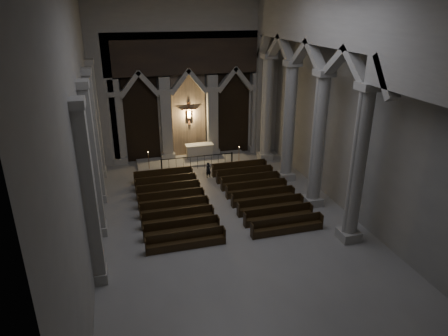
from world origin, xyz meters
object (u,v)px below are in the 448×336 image
candle_stand_left (149,166)px  worshipper (209,170)px  pews (217,200)px  candle_stand_right (239,159)px  altar_rail (197,160)px  altar (199,151)px

candle_stand_left → worshipper: candle_stand_left is taller
candle_stand_left → pews: size_ratio=0.16×
candle_stand_left → worshipper: bearing=-31.3°
worshipper → candle_stand_right: bearing=17.9°
candle_stand_right → worshipper: size_ratio=1.28×
candle_stand_left → candle_stand_right: (6.69, -0.48, -0.02)m
altar_rail → worshipper: bearing=-76.3°
altar → worshipper: size_ratio=1.93×
altar_rail → candle_stand_left: bearing=169.5°
candle_stand_right → pews: bearing=-118.5°
altar → pews: 7.83m
altar_rail → candle_stand_left: size_ratio=3.63×
altar_rail → pews: bearing=-90.0°
worshipper → candle_stand_left: bearing=132.8°
candle_stand_left → altar: bearing=18.6°
pews → worshipper: (0.42, 4.08, 0.26)m
altar → pews: (-0.58, -7.80, -0.40)m
altar → altar_rail: 2.08m
altar_rail → candle_stand_right: 3.25m
candle_stand_left → pews: candle_stand_left is taller
candle_stand_right → candle_stand_left: bearing=175.9°
altar → candle_stand_left: (-4.04, -1.36, -0.29)m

